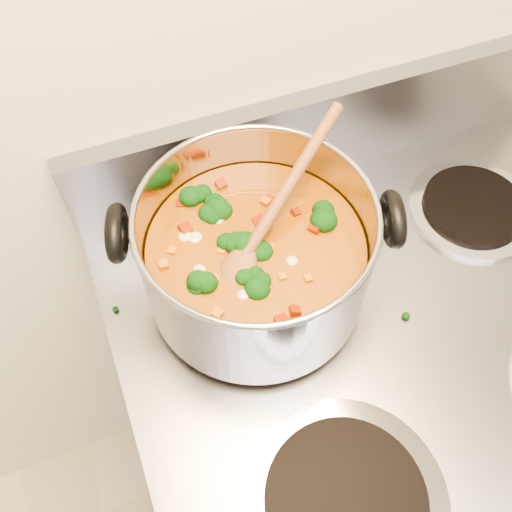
{
  "coord_description": "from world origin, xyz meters",
  "views": [
    {
      "loc": [
        -0.28,
        0.93,
        1.63
      ],
      "look_at": [
        -0.13,
        1.3,
        1.01
      ],
      "focal_mm": 40.0,
      "sensor_mm": 36.0,
      "label": 1
    }
  ],
  "objects": [
    {
      "name": "cooktop_crumbs",
      "position": [
        -0.09,
        1.09,
        0.92
      ],
      "size": [
        0.1,
        0.02,
        0.01
      ],
      "color": "black",
      "rests_on": "electric_range"
    },
    {
      "name": "wooden_spoon",
      "position": [
        -0.12,
        1.31,
        1.06
      ],
      "size": [
        0.24,
        0.18,
        0.12
      ],
      "rotation": [
        0.0,
        0.0,
        0.61
      ],
      "color": "brown",
      "rests_on": "stockpot"
    },
    {
      "name": "electric_range",
      "position": [
        0.05,
        1.16,
        0.47
      ],
      "size": [
        0.79,
        0.71,
        1.08
      ],
      "color": "gray",
      "rests_on": "ground"
    },
    {
      "name": "stockpot",
      "position": [
        -0.13,
        1.3,
        1.01
      ],
      "size": [
        0.36,
        0.3,
        0.18
      ],
      "rotation": [
        0.0,
        0.0,
        -0.31
      ],
      "color": "#A3A4AB",
      "rests_on": "electric_range"
    }
  ]
}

